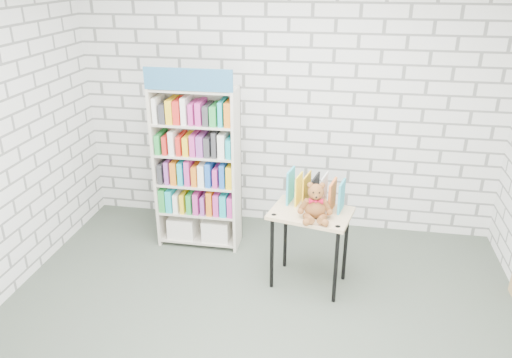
# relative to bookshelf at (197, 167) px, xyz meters

# --- Properties ---
(ground) EXTENTS (4.50, 4.50, 0.00)m
(ground) POSITION_rel_bookshelf_xyz_m (0.82, -1.36, -0.86)
(ground) COLOR #414B3F
(ground) RESTS_ON ground
(room_shell) EXTENTS (4.52, 4.02, 2.81)m
(room_shell) POSITION_rel_bookshelf_xyz_m (0.82, -1.36, 0.92)
(room_shell) COLOR silver
(room_shell) RESTS_ON ground
(bookshelf) EXTENTS (0.84, 0.33, 1.89)m
(bookshelf) POSITION_rel_bookshelf_xyz_m (0.00, 0.00, 0.00)
(bookshelf) COLOR beige
(bookshelf) RESTS_ON ground
(display_table) EXTENTS (0.78, 0.61, 0.75)m
(display_table) POSITION_rel_bookshelf_xyz_m (1.19, -0.56, -0.22)
(display_table) COLOR tan
(display_table) RESTS_ON ground
(table_books) EXTENTS (0.52, 0.31, 0.29)m
(table_books) POSITION_rel_bookshelf_xyz_m (1.22, -0.45, 0.03)
(table_books) COLOR teal
(table_books) RESTS_ON display_table
(teddy_bear) EXTENTS (0.30, 0.28, 0.32)m
(teddy_bear) POSITION_rel_bookshelf_xyz_m (1.23, -0.68, 0.01)
(teddy_bear) COLOR brown
(teddy_bear) RESTS_ON display_table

